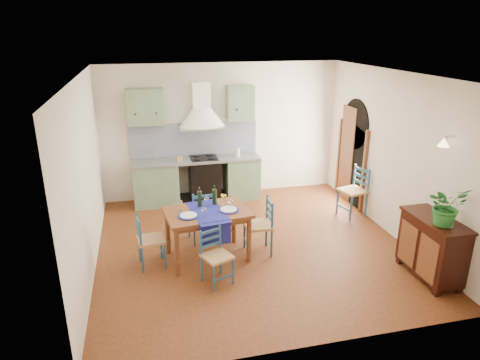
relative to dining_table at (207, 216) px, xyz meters
name	(u,v)px	position (x,y,z in m)	size (l,w,h in m)	color
floor	(252,245)	(0.77, 0.23, -0.71)	(5.00, 5.00, 0.00)	#49220F
back_wall	(202,151)	(0.30, 2.52, 0.34)	(5.00, 0.96, 2.80)	silver
right_wall	(385,155)	(3.27, 0.51, 0.62)	(0.26, 5.00, 2.80)	silver
left_wall	(86,178)	(-1.73, 0.23, 0.69)	(0.04, 5.00, 2.80)	silver
ceiling	(253,75)	(0.77, 0.23, 2.09)	(5.00, 5.00, 0.01)	white
dining_table	(207,216)	(0.00, 0.00, 0.00)	(1.36, 1.05, 1.12)	brown
chair_near	(216,256)	(0.00, -0.71, -0.30)	(0.49, 0.49, 0.80)	navy
chair_far	(202,215)	(0.01, 0.60, -0.23)	(0.48, 0.48, 0.93)	navy
chair_left	(149,240)	(-0.90, -0.04, -0.28)	(0.43, 0.43, 0.84)	navy
chair_right	(260,225)	(0.84, -0.02, -0.24)	(0.46, 0.46, 0.92)	navy
chair_spare	(354,191)	(3.01, 0.99, -0.22)	(0.55, 0.55, 0.96)	navy
sideboard	(432,246)	(3.03, -1.29, -0.20)	(0.50, 1.05, 0.94)	black
potted_plant	(447,206)	(3.00, -1.49, 0.50)	(0.50, 0.43, 0.55)	#206725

